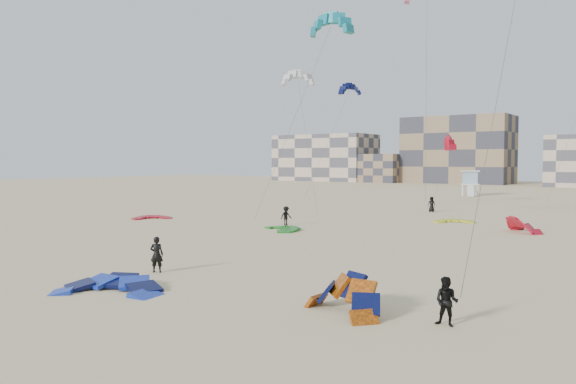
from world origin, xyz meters
The scene contains 19 objects.
ground centered at (0.00, 0.00, 0.00)m, with size 320.00×320.00×0.00m, color #CFB78A.
kite_ground_blue centered at (0.26, -1.57, 0.00)m, with size 4.71×4.85×1.06m, color #1832BB, non-canonical shape.
kite_ground_orange centered at (10.77, 1.47, 0.00)m, with size 3.60×2.67×2.43m, color #D5590F, non-canonical shape.
kite_ground_red centered at (-23.49, 21.37, 0.00)m, with size 3.55×3.76×0.50m, color #B80C18, non-canonical shape.
kite_ground_green centered at (-6.83, 21.47, 0.00)m, with size 3.76×3.98×0.48m, color #167A17, non-canonical shape.
kite_ground_red_far centered at (10.43, 32.10, 0.00)m, with size 3.76×3.25×2.17m, color #B80C18, non-canonical shape.
kite_ground_yellow centered at (3.10, 36.18, 0.00)m, with size 3.44×3.62×0.41m, color #C6D01B, non-canonical shape.
kitesurfer_main centered at (-1.40, 2.71, 0.96)m, with size 0.70×0.46×1.93m, color black.
kitesurfer_b centered at (14.65, 2.16, 0.89)m, with size 0.87×0.68×1.79m, color black.
kitesurfer_c centered at (-8.73, 24.66, 0.88)m, with size 1.14×0.66×1.77m, color black.
kitesurfer_e centered at (-2.88, 45.71, 0.90)m, with size 0.88×0.57×1.80m, color black.
kite_fly_teal_a centered at (-2.88, 22.88, 17.09)m, with size 7.62×5.35×17.32m.
kite_fly_grey centered at (-13.72, 33.81, 14.93)m, with size 8.64×8.08×15.40m.
kite_fly_navy centered at (-17.87, 52.75, 16.00)m, with size 4.51×12.78×16.32m.
kite_fly_red centered at (-5.02, 57.51, 8.23)m, with size 5.00×4.99×8.58m.
lifeguard_tower_far centered at (-9.31, 79.78, 2.16)m, with size 3.96×6.45×4.36m.
condo_west_a centered at (-70.00, 130.00, 7.00)m, with size 30.00×15.00×14.00m, color #C1A78E.
condo_west_b centered at (-30.00, 134.00, 9.00)m, with size 28.00×14.00×18.00m, color #856C50.
condo_fill_left centered at (-50.00, 128.00, 4.00)m, with size 12.00×10.00×8.00m, color #856C50.
Camera 1 is at (21.61, -17.33, 5.93)m, focal length 35.00 mm.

